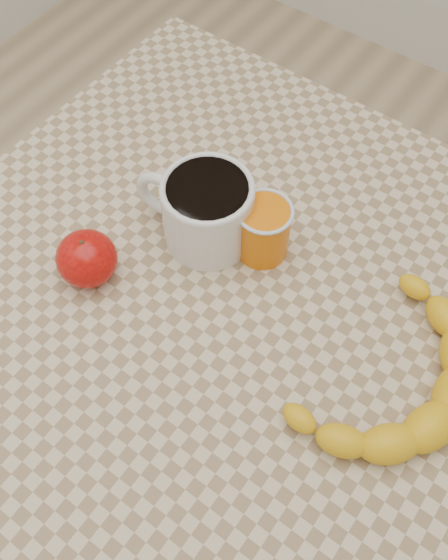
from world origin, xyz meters
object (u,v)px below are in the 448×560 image
Objects in this scene: coffee_mug at (206,209)px; apple at (87,259)px; table at (224,320)px; banana at (391,376)px; orange_juice_glass at (263,230)px.

coffee_mug reaches higher than apple.
table is 2.25× the size of banana.
orange_juice_glass is at bearing 86.30° from table.
table is 0.15m from orange_juice_glass.
orange_juice_glass is (0.07, 0.02, -0.01)m from coffee_mug.
apple is at bearing -150.61° from banana.
table is 0.26m from banana.
coffee_mug is at bearing 141.37° from table.
orange_juice_glass is 0.24m from banana.
orange_juice_glass reaches higher than banana.
apple is at bearing -120.83° from coffee_mug.
coffee_mug is at bearing 59.17° from apple.
table is at bearing -162.32° from banana.
apple is (-0.08, -0.14, -0.02)m from coffee_mug.
banana is (0.23, -0.07, -0.02)m from orange_juice_glass.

